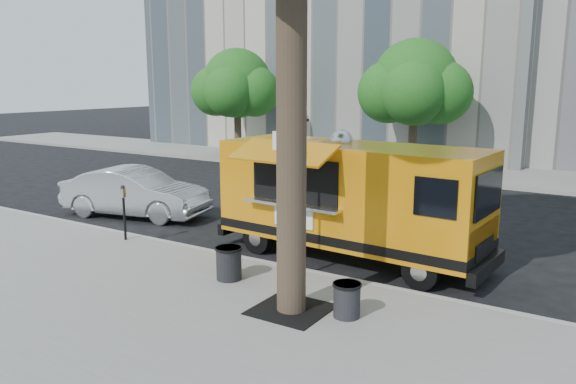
# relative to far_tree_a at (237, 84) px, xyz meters

# --- Properties ---
(ground) EXTENTS (120.00, 120.00, 0.00)m
(ground) POSITION_rel_far_tree_a_xyz_m (10.00, -12.30, -3.78)
(ground) COLOR black
(ground) RESTS_ON ground
(sidewalk) EXTENTS (60.00, 6.00, 0.15)m
(sidewalk) POSITION_rel_far_tree_a_xyz_m (10.00, -16.30, -3.70)
(sidewalk) COLOR gray
(sidewalk) RESTS_ON ground
(curb) EXTENTS (60.00, 0.14, 0.16)m
(curb) POSITION_rel_far_tree_a_xyz_m (10.00, -13.23, -3.70)
(curb) COLOR #999993
(curb) RESTS_ON ground
(far_sidewalk) EXTENTS (60.00, 5.00, 0.15)m
(far_sidewalk) POSITION_rel_far_tree_a_xyz_m (10.00, 1.20, -3.70)
(far_sidewalk) COLOR gray
(far_sidewalk) RESTS_ON ground
(tree_well) EXTENTS (1.20, 1.20, 0.02)m
(tree_well) POSITION_rel_far_tree_a_xyz_m (12.60, -15.10, -3.62)
(tree_well) COLOR black
(tree_well) RESTS_ON sidewalk
(far_tree_a) EXTENTS (3.42, 3.42, 5.36)m
(far_tree_a) POSITION_rel_far_tree_a_xyz_m (0.00, 0.00, 0.00)
(far_tree_a) COLOR #33261C
(far_tree_a) RESTS_ON far_sidewalk
(far_tree_b) EXTENTS (3.60, 3.60, 5.50)m
(far_tree_b) POSITION_rel_far_tree_a_xyz_m (9.00, 0.40, 0.06)
(far_tree_b) COLOR #33261C
(far_tree_b) RESTS_ON far_sidewalk
(sign_post) EXTENTS (0.28, 0.06, 3.00)m
(sign_post) POSITION_rel_far_tree_a_xyz_m (11.55, -13.85, -1.93)
(sign_post) COLOR silver
(sign_post) RESTS_ON sidewalk
(parking_meter) EXTENTS (0.11, 0.11, 1.33)m
(parking_meter) POSITION_rel_far_tree_a_xyz_m (7.00, -13.65, -2.79)
(parking_meter) COLOR black
(parking_meter) RESTS_ON sidewalk
(food_truck) EXTENTS (6.27, 3.01, 3.03)m
(food_truck) POSITION_rel_far_tree_a_xyz_m (11.97, -11.73, -2.35)
(food_truck) COLOR orange
(food_truck) RESTS_ON ground
(sedan) EXTENTS (4.54, 2.40, 1.42)m
(sedan) POSITION_rel_far_tree_a_xyz_m (4.94, -11.41, -3.06)
(sedan) COLOR #BBBDC3
(sedan) RESTS_ON ground
(trash_bin_left) EXTENTS (0.53, 0.53, 0.63)m
(trash_bin_left) POSITION_rel_far_tree_a_xyz_m (10.80, -14.48, -3.29)
(trash_bin_left) COLOR black
(trash_bin_left) RESTS_ON sidewalk
(trash_bin_right) EXTENTS (0.47, 0.47, 0.57)m
(trash_bin_right) POSITION_rel_far_tree_a_xyz_m (13.50, -14.85, -3.32)
(trash_bin_right) COLOR black
(trash_bin_right) RESTS_ON sidewalk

